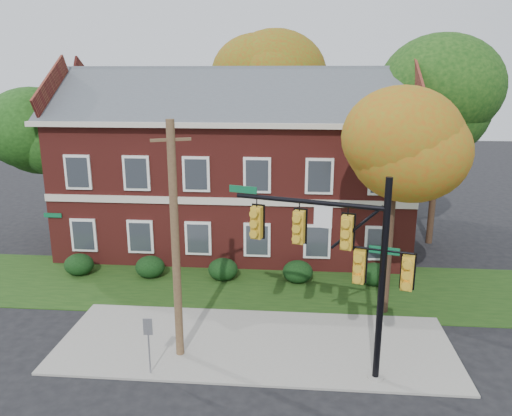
# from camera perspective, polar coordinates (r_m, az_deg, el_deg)

# --- Properties ---
(ground) EXTENTS (120.00, 120.00, 0.00)m
(ground) POSITION_cam_1_polar(r_m,az_deg,el_deg) (17.69, -0.44, -16.98)
(ground) COLOR black
(ground) RESTS_ON ground
(sidewalk) EXTENTS (14.00, 5.00, 0.08)m
(sidewalk) POSITION_cam_1_polar(r_m,az_deg,el_deg) (18.53, -0.14, -15.24)
(sidewalk) COLOR gray
(sidewalk) RESTS_ON ground
(grass_strip) EXTENTS (30.00, 6.00, 0.04)m
(grass_strip) POSITION_cam_1_polar(r_m,az_deg,el_deg) (22.97, 0.97, -9.00)
(grass_strip) COLOR #193811
(grass_strip) RESTS_ON ground
(apartment_building) EXTENTS (18.80, 8.80, 9.74)m
(apartment_building) POSITION_cam_1_polar(r_m,az_deg,el_deg) (27.45, -2.31, 5.83)
(apartment_building) COLOR maroon
(apartment_building) RESTS_ON ground
(hedge_far_left) EXTENTS (1.40, 1.26, 1.05)m
(hedge_far_left) POSITION_cam_1_polar(r_m,az_deg,el_deg) (25.59, -19.58, -6.11)
(hedge_far_left) COLOR black
(hedge_far_left) RESTS_ON ground
(hedge_left) EXTENTS (1.40, 1.26, 1.05)m
(hedge_left) POSITION_cam_1_polar(r_m,az_deg,el_deg) (24.38, -12.01, -6.60)
(hedge_left) COLOR black
(hedge_left) RESTS_ON ground
(hedge_center) EXTENTS (1.40, 1.26, 1.05)m
(hedge_center) POSITION_cam_1_polar(r_m,az_deg,el_deg) (23.62, -3.79, -7.00)
(hedge_center) COLOR black
(hedge_center) RESTS_ON ground
(hedge_right) EXTENTS (1.40, 1.26, 1.05)m
(hedge_right) POSITION_cam_1_polar(r_m,az_deg,el_deg) (23.38, 4.79, -7.27)
(hedge_right) COLOR black
(hedge_right) RESTS_ON ground
(hedge_far_right) EXTENTS (1.40, 1.26, 1.05)m
(hedge_far_right) POSITION_cam_1_polar(r_m,az_deg,el_deg) (23.65, 13.37, -7.37)
(hedge_far_right) COLOR black
(hedge_far_right) RESTS_ON ground
(tree_near_right) EXTENTS (4.50, 4.25, 8.58)m
(tree_near_right) POSITION_cam_1_polar(r_m,az_deg,el_deg) (19.37, 16.31, 6.40)
(tree_near_right) COLOR black
(tree_near_right) RESTS_ON ground
(tree_left_rear) EXTENTS (5.40, 5.10, 8.88)m
(tree_left_rear) POSITION_cam_1_polar(r_m,az_deg,el_deg) (29.05, -22.29, 8.62)
(tree_left_rear) COLOR black
(tree_left_rear) RESTS_ON ground
(tree_right_rear) EXTENTS (6.30, 5.95, 10.62)m
(tree_right_rear) POSITION_cam_1_polar(r_m,az_deg,el_deg) (28.87, 21.23, 11.57)
(tree_right_rear) COLOR black
(tree_right_rear) RESTS_ON ground
(tree_far_rear) EXTENTS (6.84, 6.46, 11.52)m
(tree_far_rear) POSITION_cam_1_polar(r_m,az_deg,el_deg) (34.79, 1.53, 14.17)
(tree_far_rear) COLOR black
(tree_far_rear) RESTS_ON ground
(traffic_signal) EXTENTS (5.69, 1.80, 6.57)m
(traffic_signal) POSITION_cam_1_polar(r_m,az_deg,el_deg) (15.47, 10.04, -5.26)
(traffic_signal) COLOR gray
(traffic_signal) RESTS_ON ground
(utility_pole) EXTENTS (1.19, 0.59, 8.07)m
(utility_pole) POSITION_cam_1_polar(r_m,az_deg,el_deg) (16.39, -9.20, -3.99)
(utility_pole) COLOR brown
(utility_pole) RESTS_ON ground
(sign_post) EXTENTS (0.29, 0.06, 2.00)m
(sign_post) POSITION_cam_1_polar(r_m,az_deg,el_deg) (16.61, -12.20, -14.22)
(sign_post) COLOR slate
(sign_post) RESTS_ON ground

